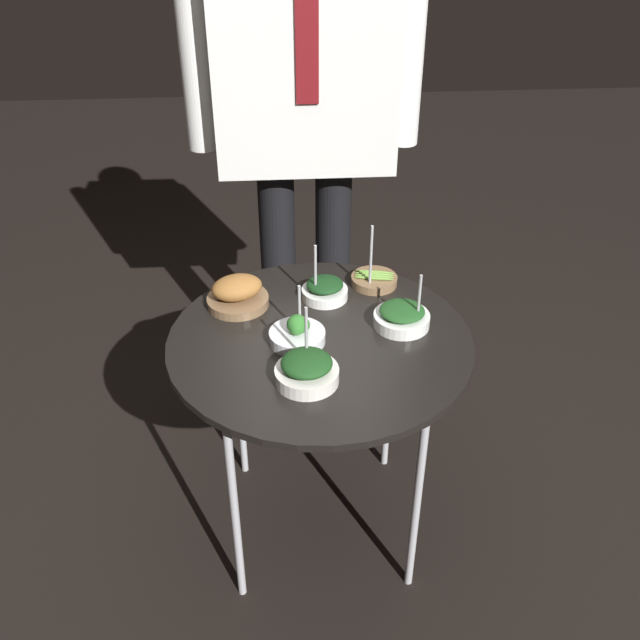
# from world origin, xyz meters

# --- Properties ---
(ground_plane) EXTENTS (8.00, 8.00, 0.00)m
(ground_plane) POSITION_xyz_m (0.00, 0.00, 0.00)
(ground_plane) COLOR black
(serving_cart) EXTENTS (0.71, 0.71, 0.63)m
(serving_cart) POSITION_xyz_m (0.00, 0.00, 0.59)
(serving_cart) COLOR black
(serving_cart) RESTS_ON ground_plane
(bowl_spinach_mid_left) EXTENTS (0.13, 0.13, 0.14)m
(bowl_spinach_mid_left) POSITION_xyz_m (0.20, 0.04, 0.65)
(bowl_spinach_mid_left) COLOR white
(bowl_spinach_mid_left) RESTS_ON serving_cart
(bowl_spinach_mid_right) EXTENTS (0.14, 0.14, 0.16)m
(bowl_spinach_mid_right) POSITION_xyz_m (-0.04, -0.15, 0.66)
(bowl_spinach_mid_right) COLOR silver
(bowl_spinach_mid_right) RESTS_ON serving_cart
(bowl_spinach_back_left) EXTENTS (0.12, 0.12, 0.16)m
(bowl_spinach_back_left) POSITION_xyz_m (0.02, 0.17, 0.65)
(bowl_spinach_back_left) COLOR white
(bowl_spinach_back_left) RESTS_ON serving_cart
(bowl_broccoli_front_left) EXTENTS (0.13, 0.13, 0.13)m
(bowl_broccoli_front_left) POSITION_xyz_m (-0.05, -0.01, 0.66)
(bowl_broccoli_front_left) COLOR silver
(bowl_broccoli_front_left) RESTS_ON serving_cart
(bowl_roast_center) EXTENTS (0.15, 0.15, 0.08)m
(bowl_roast_center) POSITION_xyz_m (-0.19, 0.15, 0.66)
(bowl_roast_center) COLOR brown
(bowl_roast_center) RESTS_ON serving_cart
(bowl_asparagus_near_rim) EXTENTS (0.12, 0.12, 0.18)m
(bowl_asparagus_near_rim) POSITION_xyz_m (0.16, 0.23, 0.64)
(bowl_asparagus_near_rim) COLOR brown
(bowl_asparagus_near_rim) RESTS_ON serving_cart
(waiter_figure) EXTENTS (0.62, 0.23, 1.69)m
(waiter_figure) POSITION_xyz_m (-0.00, 0.55, 1.07)
(waiter_figure) COLOR black
(waiter_figure) RESTS_ON ground_plane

